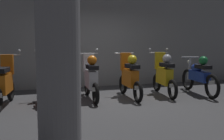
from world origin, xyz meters
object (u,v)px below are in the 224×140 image
motorbike_slot_4 (164,75)px  motorbike_slot_5 (199,76)px  motorbike_slot_2 (91,77)px  motorbike_slot_1 (50,80)px  motorbike_slot_3 (130,77)px  motorbike_slot_0 (5,83)px  support_pillar (58,36)px

motorbike_slot_4 → motorbike_slot_5: motorbike_slot_4 is taller
motorbike_slot_2 → motorbike_slot_5: bearing=-3.7°
motorbike_slot_1 → motorbike_slot_3: size_ratio=1.00×
motorbike_slot_3 → motorbike_slot_4: motorbike_slot_4 is taller
motorbike_slot_3 → motorbike_slot_1: bearing=-179.4°
motorbike_slot_0 → support_pillar: (0.97, -2.90, 1.03)m
motorbike_slot_4 → support_pillar: 4.40m
motorbike_slot_5 → motorbike_slot_1: bearing=178.9°
motorbike_slot_3 → motorbike_slot_5: (2.04, -0.10, -0.04)m
motorbike_slot_3 → motorbike_slot_2: bearing=174.5°
motorbike_slot_0 → motorbike_slot_2: same height
motorbike_slot_1 → support_pillar: size_ratio=0.54×
motorbike_slot_1 → motorbike_slot_3: 2.05m
motorbike_slot_5 → support_pillar: size_ratio=0.63×
motorbike_slot_0 → support_pillar: support_pillar is taller
motorbike_slot_1 → support_pillar: support_pillar is taller
motorbike_slot_2 → support_pillar: support_pillar is taller
motorbike_slot_2 → motorbike_slot_3: bearing=-5.5°
motorbike_slot_0 → motorbike_slot_5: (5.10, -0.10, -0.00)m
motorbike_slot_2 → motorbike_slot_5: size_ratio=0.86×
motorbike_slot_5 → support_pillar: bearing=-145.9°
motorbike_slot_1 → support_pillar: bearing=-90.9°
motorbike_slot_2 → motorbike_slot_3: motorbike_slot_2 is taller
motorbike_slot_5 → support_pillar: (-4.13, -2.80, 1.03)m
motorbike_slot_0 → motorbike_slot_4: bearing=0.6°
motorbike_slot_3 → motorbike_slot_5: 2.05m
motorbike_slot_2 → motorbike_slot_4: 2.05m
motorbike_slot_2 → motorbike_slot_3: 1.03m
motorbike_slot_3 → motorbike_slot_5: motorbike_slot_3 is taller
motorbike_slot_0 → motorbike_slot_5: 5.10m
motorbike_slot_0 → motorbike_slot_4: 4.08m
motorbike_slot_5 → motorbike_slot_4: bearing=172.0°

